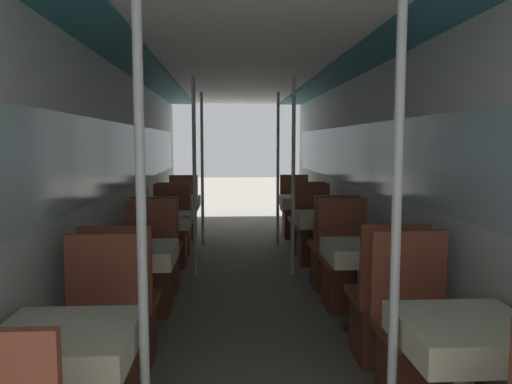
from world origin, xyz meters
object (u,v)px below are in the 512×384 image
at_px(chair_left_far_1, 149,279).
at_px(dining_table_left_2, 165,223).
at_px(dining_table_left_3, 179,204).
at_px(chair_right_near_3, 306,231).
at_px(support_pole_right_2, 293,178).
at_px(chair_right_far_3, 295,218).
at_px(chair_right_far_2, 314,239).
at_px(chair_right_far_1, 346,276).
at_px(support_pole_left_3, 202,170).
at_px(chair_left_far_0, 100,364).
at_px(dining_table_left_1, 137,259).
at_px(chair_right_far_0, 418,356).
at_px(chair_left_far_3, 183,219).
at_px(chair_right_near_1, 384,318).
at_px(dining_table_right_2, 323,222).
at_px(support_pole_left_0, 142,235).
at_px(chair_left_near_2, 158,262).
at_px(chair_left_far_2, 171,241).
at_px(support_pole_right_3, 278,169).
at_px(chair_left_near_1, 123,324).
at_px(dining_table_right_3, 301,204).
at_px(chair_left_near_3, 176,232).
at_px(support_pole_left_2, 194,178).
at_px(support_pole_right_0, 396,233).
at_px(dining_table_right_1, 363,256).
at_px(dining_table_right_0, 466,342).
at_px(dining_table_left_0, 65,352).
at_px(chair_right_near_2, 332,260).

xyz_separation_m(chair_left_far_1, dining_table_left_2, (0.00, 1.15, 0.31)).
xyz_separation_m(dining_table_left_3, chair_right_near_3, (1.77, -0.55, -0.31)).
height_order(support_pole_right_2, chair_right_far_3, support_pole_right_2).
bearing_deg(chair_right_far_2, dining_table_left_3, -33.11).
bearing_deg(chair_right_far_1, support_pole_left_3, -63.37).
bearing_deg(chair_right_far_2, chair_left_far_0, 62.57).
xyz_separation_m(dining_table_left_1, chair_right_near_3, (1.77, 2.86, -0.31)).
bearing_deg(chair_right_far_2, chair_right_far_0, 90.00).
xyz_separation_m(chair_left_far_3, chair_right_near_1, (1.77, -4.51, 0.00)).
distance_m(dining_table_left_2, dining_table_right_2, 1.77).
bearing_deg(chair_right_near_3, support_pole_left_0, -107.44).
distance_m(support_pole_left_0, chair_left_near_2, 2.99).
bearing_deg(chair_right_far_3, chair_left_near_2, 57.76).
bearing_deg(chair_left_far_2, chair_left_far_1, 90.00).
bearing_deg(dining_table_left_1, support_pole_left_0, -78.85).
relative_size(chair_right_far_2, support_pole_right_3, 0.44).
relative_size(chair_left_near_1, dining_table_right_3, 1.39).
relative_size(chair_left_near_3, chair_left_far_3, 1.00).
relative_size(chair_right_far_1, support_pole_right_3, 0.44).
height_order(support_pole_left_2, support_pole_left_3, same).
bearing_deg(support_pole_right_0, dining_table_right_1, 78.85).
bearing_deg(support_pole_left_0, dining_table_right_0, 0.00).
relative_size(dining_table_left_1, chair_right_near_3, 0.72).
bearing_deg(dining_table_left_1, chair_right_near_3, 58.24).
relative_size(dining_table_left_0, chair_right_near_2, 0.72).
bearing_deg(chair_right_far_0, support_pole_left_3, -72.56).
bearing_deg(chair_left_far_1, support_pole_left_0, 98.48).
relative_size(chair_left_near_2, chair_right_near_3, 1.00).
height_order(chair_left_far_0, chair_right_far_3, same).
bearing_deg(chair_right_far_3, support_pole_right_2, 81.52).
distance_m(chair_left_far_1, chair_right_far_0, 2.46).
bearing_deg(support_pole_left_0, chair_right_near_2, 63.37).
height_order(support_pole_right_0, support_pole_right_2, same).
bearing_deg(chair_left_far_0, chair_right_near_3, -113.80).
bearing_deg(chair_left_far_3, support_pole_right_3, 159.00).
relative_size(chair_left_far_0, chair_right_near_2, 1.00).
xyz_separation_m(support_pole_left_2, chair_left_near_3, (-0.34, 1.15, -0.81)).
bearing_deg(dining_table_right_3, dining_table_right_0, -90.00).
relative_size(chair_right_near_1, chair_right_far_1, 1.00).
bearing_deg(chair_left_far_0, dining_table_right_3, -111.20).
height_order(chair_right_near_2, chair_right_far_3, same).
distance_m(chair_left_near_1, chair_right_near_3, 3.84).
bearing_deg(chair_left_near_2, chair_right_far_2, 31.88).
xyz_separation_m(dining_table_left_1, chair_right_near_1, (1.77, -0.55, -0.31)).
bearing_deg(chair_right_far_1, support_pole_right_0, 81.52).
relative_size(chair_right_near_2, chair_right_near_3, 1.00).
relative_size(chair_left_near_2, support_pole_right_3, 0.44).
bearing_deg(support_pole_right_0, chair_left_near_1, 141.16).
xyz_separation_m(chair_left_far_3, chair_right_near_3, (1.77, -1.10, 0.00)).
height_order(chair_right_far_1, chair_right_far_3, same).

